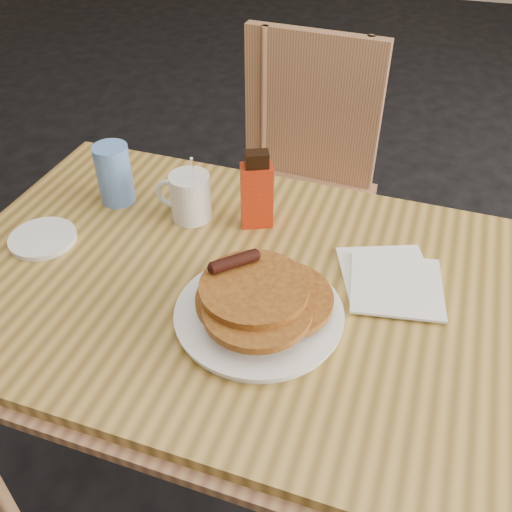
# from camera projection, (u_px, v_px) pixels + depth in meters

# --- Properties ---
(floor) EXTENTS (10.00, 10.00, 0.00)m
(floor) POSITION_uv_depth(u_px,v_px,m) (233.00, 497.00, 1.57)
(floor) COLOR black
(floor) RESTS_ON ground
(main_table) EXTENTS (1.26, 0.89, 0.75)m
(main_table) POSITION_uv_depth(u_px,v_px,m) (235.00, 293.00, 1.17)
(main_table) COLOR #AC863D
(main_table) RESTS_ON floor
(chair_main_far) EXTENTS (0.48, 0.48, 0.97)m
(chair_main_far) POSITION_uv_depth(u_px,v_px,m) (303.00, 166.00, 1.81)
(chair_main_far) COLOR #A87A4F
(chair_main_far) RESTS_ON floor
(pancake_plate) EXTENTS (0.31, 0.31, 0.10)m
(pancake_plate) POSITION_uv_depth(u_px,v_px,m) (259.00, 306.00, 1.04)
(pancake_plate) COLOR silver
(pancake_plate) RESTS_ON main_table
(coffee_mug) EXTENTS (0.13, 0.09, 0.17)m
(coffee_mug) POSITION_uv_depth(u_px,v_px,m) (189.00, 196.00, 1.27)
(coffee_mug) COLOR silver
(coffee_mug) RESTS_ON main_table
(syrup_bottle) EXTENTS (0.08, 0.07, 0.18)m
(syrup_bottle) POSITION_uv_depth(u_px,v_px,m) (257.00, 192.00, 1.23)
(syrup_bottle) COLOR maroon
(syrup_bottle) RESTS_ON main_table
(napkin_stack) EXTENTS (0.23, 0.24, 0.01)m
(napkin_stack) POSITION_uv_depth(u_px,v_px,m) (391.00, 280.00, 1.13)
(napkin_stack) COLOR silver
(napkin_stack) RESTS_ON main_table
(blue_tumbler) EXTENTS (0.10, 0.10, 0.14)m
(blue_tumbler) POSITION_uv_depth(u_px,v_px,m) (114.00, 174.00, 1.31)
(blue_tumbler) COLOR #5580C9
(blue_tumbler) RESTS_ON main_table
(side_saucer) EXTENTS (0.17, 0.17, 0.01)m
(side_saucer) POSITION_uv_depth(u_px,v_px,m) (43.00, 238.00, 1.23)
(side_saucer) COLOR silver
(side_saucer) RESTS_ON main_table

